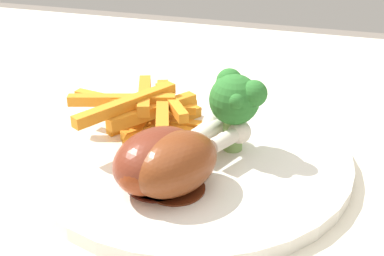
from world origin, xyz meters
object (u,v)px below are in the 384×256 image
Objects in this scene: carrot_fries_pile at (148,112)px; chicken_drumstick_near at (180,162)px; dinner_plate at (192,155)px; chicken_drumstick_extra at (162,157)px; broccoli_floret_front at (235,100)px; chicken_drumstick_far at (161,159)px.

chicken_drumstick_near is (0.05, -0.08, 0.00)m from carrot_fries_pile.
dinner_plate is 0.06m from chicken_drumstick_extra.
broccoli_floret_front is 0.53× the size of chicken_drumstick_far.
chicken_drumstick_near is at bearing -111.06° from broccoli_floret_front.
chicken_drumstick_extra is at bearing 41.52° from chicken_drumstick_far.
carrot_fries_pile is 1.14× the size of chicken_drumstick_near.
chicken_drumstick_near is (0.01, -0.06, 0.03)m from dinner_plate.
dinner_plate is 0.06m from chicken_drumstick_far.
broccoli_floret_front is at bearing 57.59° from chicken_drumstick_extra.
broccoli_floret_front reaches higher than carrot_fries_pile.
chicken_drumstick_far is (-0.02, 0.00, -0.00)m from chicken_drumstick_near.
dinner_plate is 2.01× the size of chicken_drumstick_extra.
broccoli_floret_front is 0.08m from chicken_drumstick_far.
dinner_plate is at bearing -161.24° from broccoli_floret_front.
carrot_fries_pile is at bearing 173.37° from broccoli_floret_front.
chicken_drumstick_far is 0.00m from chicken_drumstick_extra.
chicken_drumstick_near is 0.89× the size of chicken_drumstick_extra.
chicken_drumstick_far is at bearing -98.87° from dinner_plate.
chicken_drumstick_extra is (-0.01, -0.05, 0.03)m from dinner_plate.
chicken_drumstick_near is 0.02m from chicken_drumstick_far.
chicken_drumstick_far reaches higher than dinner_plate.
carrot_fries_pile is at bearing 125.37° from chicken_drumstick_near.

